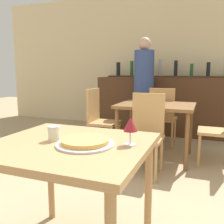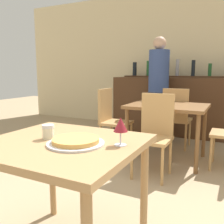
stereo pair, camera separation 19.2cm
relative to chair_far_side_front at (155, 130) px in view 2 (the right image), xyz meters
name	(u,v)px [view 2 (the right image)]	position (x,y,z in m)	size (l,w,h in m)	color
wall_back	(189,60)	(-0.10, 2.54, 0.87)	(8.00, 0.05, 2.80)	beige
dining_table_near	(63,156)	(-0.10, -1.54, 0.15)	(0.91, 0.83, 0.77)	#A87F51
dining_table_far	(167,111)	(0.00, 0.55, 0.13)	(1.00, 0.77, 0.75)	brown
bar_counter	(182,106)	(-0.10, 2.03, 0.01)	(2.60, 0.56, 1.07)	#4C2D19
bar_back_shelf	(182,74)	(-0.15, 2.17, 0.61)	(2.39, 0.24, 0.35)	#4C2D19
chair_far_side_front	(155,130)	(0.00, 0.00, 0.00)	(0.40, 0.40, 0.93)	tan
chair_far_side_back	(176,115)	(0.00, 1.10, 0.00)	(0.40, 0.40, 0.93)	tan
chair_far_side_left	(111,116)	(-0.83, 0.55, 0.00)	(0.40, 0.40, 0.93)	tan
pizza_tray	(76,142)	(0.01, -1.55, 0.26)	(0.33, 0.33, 0.04)	silver
cheese_shaker	(48,132)	(-0.21, -1.53, 0.29)	(0.07, 0.07, 0.09)	beige
person_standing	(158,85)	(-0.39, 1.45, 0.42)	(0.34, 0.34, 1.75)	#2D2D38
wine_glass	(121,125)	(0.24, -1.45, 0.36)	(0.08, 0.08, 0.16)	silver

